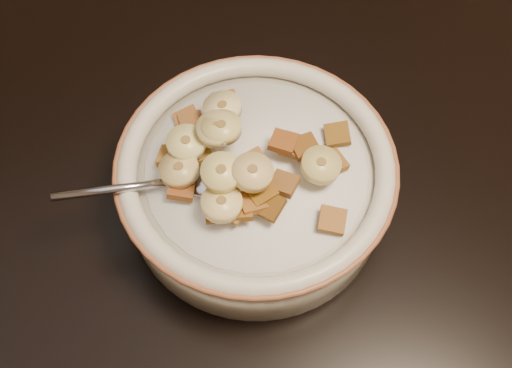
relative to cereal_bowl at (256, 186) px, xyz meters
name	(u,v)px	position (x,y,z in m)	size (l,w,h in m)	color
cereal_bowl	(256,186)	(0.00, 0.00, 0.00)	(0.22, 0.22, 0.05)	silver
milk	(256,170)	(0.00, 0.00, 0.03)	(0.18, 0.18, 0.00)	white
spoon	(214,176)	(-0.03, 0.01, 0.03)	(0.04, 0.05, 0.01)	#9FA2BD
cereal_square_0	(269,206)	(-0.01, -0.04, 0.04)	(0.02, 0.02, 0.01)	brown
cereal_square_1	(198,152)	(-0.04, 0.03, 0.04)	(0.02, 0.02, 0.01)	brown
cereal_square_2	(192,123)	(-0.03, 0.06, 0.03)	(0.02, 0.02, 0.01)	brown
cereal_square_3	(252,202)	(-0.02, -0.03, 0.04)	(0.02, 0.02, 0.01)	brown
cereal_square_4	(239,208)	(-0.03, -0.03, 0.04)	(0.02, 0.02, 0.01)	#945A20
cereal_square_5	(236,208)	(-0.03, -0.03, 0.04)	(0.02, 0.02, 0.01)	olive
cereal_square_6	(261,192)	(-0.01, -0.03, 0.04)	(0.02, 0.02, 0.01)	brown
cereal_square_7	(187,119)	(-0.03, 0.07, 0.03)	(0.02, 0.02, 0.01)	brown
cereal_square_8	(226,101)	(0.01, 0.07, 0.03)	(0.02, 0.02, 0.01)	olive
cereal_square_9	(218,210)	(-0.04, -0.02, 0.04)	(0.02, 0.02, 0.01)	brown
cereal_square_10	(337,134)	(0.07, 0.00, 0.03)	(0.02, 0.02, 0.01)	#935F20
cereal_square_11	(180,176)	(-0.06, 0.02, 0.04)	(0.02, 0.02, 0.01)	brown
cereal_square_12	(332,220)	(0.03, -0.07, 0.03)	(0.02, 0.02, 0.01)	#9B5A28
cereal_square_13	(171,156)	(-0.06, 0.04, 0.04)	(0.02, 0.02, 0.01)	#9D6A2A
cereal_square_14	(182,188)	(-0.06, 0.01, 0.04)	(0.02, 0.02, 0.01)	brown
cereal_square_15	(332,162)	(0.06, -0.02, 0.03)	(0.02, 0.02, 0.01)	olive
cereal_square_16	(294,146)	(0.03, 0.00, 0.04)	(0.02, 0.02, 0.01)	brown
cereal_square_17	(284,184)	(0.01, -0.03, 0.04)	(0.02, 0.02, 0.01)	brown
cereal_square_18	(283,142)	(0.03, 0.00, 0.04)	(0.02, 0.02, 0.01)	brown
cereal_square_19	(254,163)	(-0.01, -0.01, 0.05)	(0.02, 0.02, 0.01)	brown
cereal_square_20	(305,147)	(0.04, -0.01, 0.04)	(0.02, 0.02, 0.01)	brown
banana_slice_0	(321,165)	(0.04, -0.03, 0.05)	(0.03, 0.03, 0.01)	#DFD372
banana_slice_1	(222,108)	(0.00, 0.05, 0.05)	(0.03, 0.03, 0.01)	#F9E397
banana_slice_2	(216,129)	(-0.02, 0.03, 0.06)	(0.03, 0.03, 0.01)	#EED685
banana_slice_3	(222,203)	(-0.04, -0.03, 0.05)	(0.03, 0.03, 0.01)	#F2E5A1
banana_slice_4	(253,172)	(-0.01, -0.02, 0.06)	(0.03, 0.03, 0.01)	#D9BF8B
banana_slice_5	(221,172)	(-0.03, -0.01, 0.06)	(0.03, 0.03, 0.01)	#FDE680
banana_slice_6	(179,169)	(-0.06, 0.02, 0.04)	(0.03, 0.03, 0.01)	tan
banana_slice_7	(186,143)	(-0.04, 0.03, 0.05)	(0.03, 0.03, 0.01)	#F1E59F
banana_slice_8	(222,128)	(-0.02, 0.03, 0.06)	(0.03, 0.03, 0.01)	#EAD570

